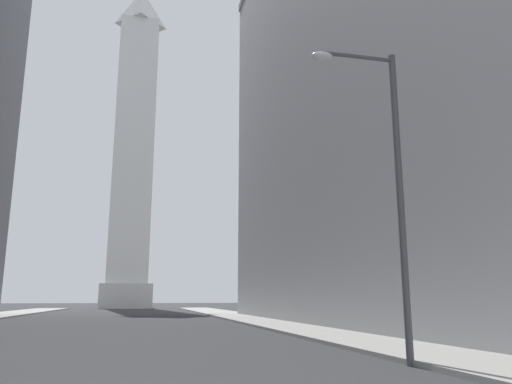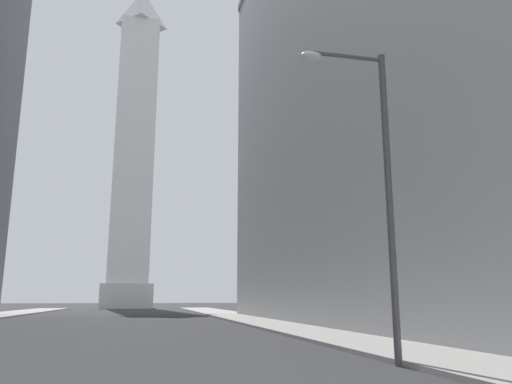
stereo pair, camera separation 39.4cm
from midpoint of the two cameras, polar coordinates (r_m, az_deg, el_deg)
The scene contains 4 objects.
sidewalk_right at distance 36.29m, azimuth 2.40°, elevation -14.69°, with size 5.00×112.83×0.15m, color gray.
building_right at distance 40.11m, azimuth 20.47°, elevation 13.70°, with size 20.93×49.62×37.31m.
obelisk at distance 99.60m, azimuth -13.53°, elevation 5.34°, with size 9.13×9.13×64.10m.
street_lamp at distance 14.60m, azimuth 14.26°, elevation 2.66°, with size 2.64×0.36×8.87m.
Camera 2 is at (2.51, -1.20, 1.75)m, focal length 35.00 mm.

